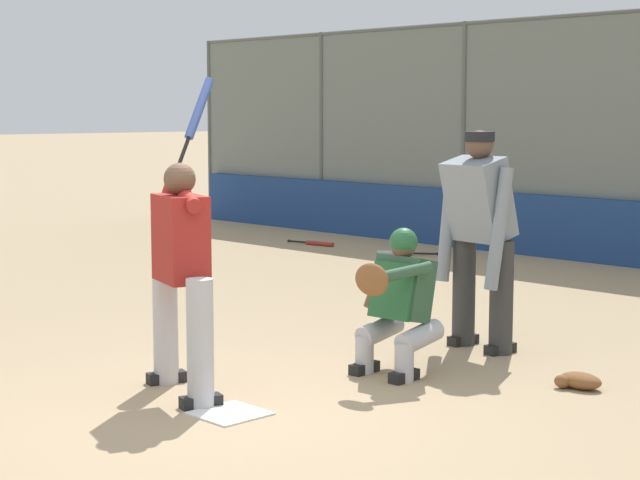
{
  "coord_description": "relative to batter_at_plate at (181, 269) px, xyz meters",
  "views": [
    {
      "loc": [
        -5.3,
        4.31,
        1.97
      ],
      "look_at": [
        0.18,
        -1.0,
        1.05
      ],
      "focal_mm": 60.0,
      "sensor_mm": 36.0,
      "label": 1
    }
  ],
  "objects": [
    {
      "name": "ground_plane",
      "position": [
        -0.62,
        0.09,
        -0.89
      ],
      "size": [
        160.0,
        160.0,
        0.0
      ],
      "primitive_type": "plane",
      "color": "tan"
    },
    {
      "name": "home_plate_marker",
      "position": [
        -0.62,
        0.09,
        -0.88
      ],
      "size": [
        0.43,
        0.43,
        0.01
      ],
      "primitive_type": "cube",
      "color": "white",
      "rests_on": "ground_plane"
    },
    {
      "name": "batter_at_plate",
      "position": [
        0.0,
        0.0,
        0.0
      ],
      "size": [
        0.88,
        0.88,
        2.22
      ],
      "rotation": [
        0.0,
        0.0,
        -0.31
      ],
      "color": "#B7B7BC",
      "rests_on": "ground_plane"
    },
    {
      "name": "catcher_behind_plate",
      "position": [
        -0.65,
        -1.51,
        -0.31
      ],
      "size": [
        0.59,
        0.7,
        1.1
      ],
      "rotation": [
        0.0,
        0.0,
        0.07
      ],
      "color": "#B7B7BC",
      "rests_on": "ground_plane"
    },
    {
      "name": "umpire_home",
      "position": [
        -0.57,
        -2.61,
        0.1
      ],
      "size": [
        0.74,
        0.49,
        1.82
      ],
      "rotation": [
        0.0,
        0.0,
        -0.11
      ],
      "color": "#333333",
      "rests_on": "ground_plane"
    },
    {
      "name": "spare_bat_near_backstop",
      "position": [
        3.79,
        -6.53,
        -0.85
      ],
      "size": [
        0.71,
        0.55,
        0.07
      ],
      "rotation": [
        0.0,
        0.0,
        0.64
      ],
      "color": "black",
      "rests_on": "ground_plane"
    },
    {
      "name": "spare_bat_by_padding",
      "position": [
        5.38,
        -6.46,
        -0.85
      ],
      "size": [
        0.83,
        0.2,
        0.07
      ],
      "rotation": [
        0.0,
        0.0,
        3.32
      ],
      "color": "black",
      "rests_on": "ground_plane"
    },
    {
      "name": "fielding_glove_on_dirt",
      "position": [
        -1.84,
        -2.12,
        -0.83
      ],
      "size": [
        0.32,
        0.25,
        0.12
      ],
      "color": "brown",
      "rests_on": "ground_plane"
    }
  ]
}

